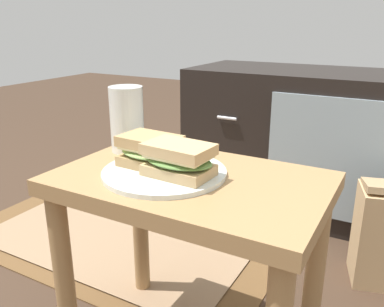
{
  "coord_description": "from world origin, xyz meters",
  "views": [
    {
      "loc": [
        0.38,
        -0.68,
        0.77
      ],
      "look_at": [
        0.0,
        0.0,
        0.51
      ],
      "focal_mm": 37.81,
      "sensor_mm": 36.0,
      "label": 1
    }
  ],
  "objects_px": {
    "tv_cabinet": "(308,142)",
    "sandwich_front": "(150,151)",
    "plate": "(164,172)",
    "sandwich_back": "(179,160)",
    "beer_glass": "(127,121)"
  },
  "relations": [
    {
      "from": "plate",
      "to": "beer_glass",
      "type": "xyz_separation_m",
      "value": [
        -0.17,
        0.09,
        0.07
      ]
    },
    {
      "from": "plate",
      "to": "sandwich_back",
      "type": "relative_size",
      "value": 1.75
    },
    {
      "from": "tv_cabinet",
      "to": "plate",
      "type": "relative_size",
      "value": 3.68
    },
    {
      "from": "tv_cabinet",
      "to": "sandwich_front",
      "type": "xyz_separation_m",
      "value": [
        -0.12,
        -0.96,
        0.21
      ]
    },
    {
      "from": "sandwich_front",
      "to": "tv_cabinet",
      "type": "bearing_deg",
      "value": 82.98
    },
    {
      "from": "tv_cabinet",
      "to": "sandwich_back",
      "type": "bearing_deg",
      "value": -92.06
    },
    {
      "from": "plate",
      "to": "beer_glass",
      "type": "height_order",
      "value": "beer_glass"
    },
    {
      "from": "tv_cabinet",
      "to": "sandwich_back",
      "type": "xyz_separation_m",
      "value": [
        -0.04,
        -0.98,
        0.21
      ]
    },
    {
      "from": "plate",
      "to": "tv_cabinet",
      "type": "bearing_deg",
      "value": 85.48
    },
    {
      "from": "sandwich_back",
      "to": "beer_glass",
      "type": "bearing_deg",
      "value": 153.36
    },
    {
      "from": "tv_cabinet",
      "to": "beer_glass",
      "type": "height_order",
      "value": "beer_glass"
    },
    {
      "from": "plate",
      "to": "sandwich_back",
      "type": "bearing_deg",
      "value": -13.66
    },
    {
      "from": "tv_cabinet",
      "to": "sandwich_front",
      "type": "height_order",
      "value": "tv_cabinet"
    },
    {
      "from": "beer_glass",
      "to": "tv_cabinet",
      "type": "bearing_deg",
      "value": 74.44
    },
    {
      "from": "sandwich_front",
      "to": "beer_glass",
      "type": "xyz_separation_m",
      "value": [
        -0.13,
        0.08,
        0.03
      ]
    }
  ]
}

